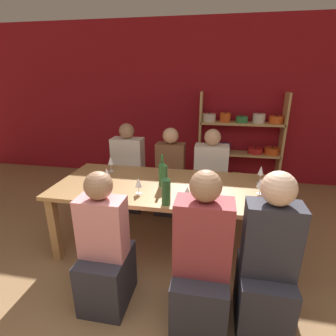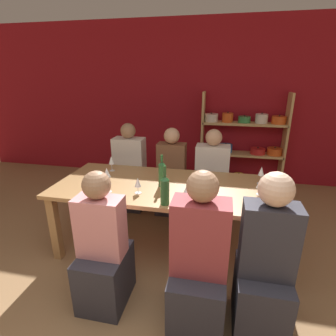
{
  "view_description": "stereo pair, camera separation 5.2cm",
  "coord_description": "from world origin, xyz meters",
  "px_view_note": "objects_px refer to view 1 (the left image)",
  "views": [
    {
      "loc": [
        0.31,
        -0.85,
        1.8
      ],
      "look_at": [
        -0.16,
        1.69,
        0.89
      ],
      "focal_mm": 28.0,
      "sensor_mm": 36.0,
      "label": 1
    },
    {
      "loc": [
        0.36,
        -0.84,
        1.8
      ],
      "look_at": [
        -0.16,
        1.69,
        0.89
      ],
      "focal_mm": 28.0,
      "sensor_mm": 36.0,
      "label": 2
    }
  ],
  "objects_px": {
    "wine_glass_red_e": "(187,192)",
    "person_far_a": "(210,184)",
    "wine_bottle_green": "(166,190)",
    "wine_glass_red_c": "(111,161)",
    "wine_glass_white_a": "(261,171)",
    "wine_glass_red_d": "(138,183)",
    "person_far_b": "(170,181)",
    "wine_glass_white_c": "(108,181)",
    "person_near_a": "(266,274)",
    "dining_table": "(166,192)",
    "wine_glass_red_b": "(107,174)",
    "wine_glass_white_b": "(163,172)",
    "person_near_b": "(105,257)",
    "person_far_c": "(129,177)",
    "wine_glass_red_a": "(285,201)",
    "wine_glass_empty_a": "(261,183)",
    "person_near_c": "(201,271)",
    "shelf_unit": "(237,146)",
    "wine_bottle_dark": "(162,174)"
  },
  "relations": [
    {
      "from": "wine_glass_red_b",
      "to": "person_near_c",
      "type": "height_order",
      "value": "person_near_c"
    },
    {
      "from": "wine_bottle_green",
      "to": "wine_glass_white_a",
      "type": "relative_size",
      "value": 1.91
    },
    {
      "from": "wine_glass_white_a",
      "to": "person_far_c",
      "type": "height_order",
      "value": "person_far_c"
    },
    {
      "from": "person_near_b",
      "to": "person_far_c",
      "type": "distance_m",
      "value": 1.75
    },
    {
      "from": "wine_bottle_green",
      "to": "wine_glass_white_a",
      "type": "distance_m",
      "value": 1.09
    },
    {
      "from": "wine_glass_white_c",
      "to": "person_far_a",
      "type": "bearing_deg",
      "value": 50.7
    },
    {
      "from": "wine_glass_red_c",
      "to": "wine_glass_empty_a",
      "type": "distance_m",
      "value": 1.67
    },
    {
      "from": "wine_glass_red_a",
      "to": "wine_glass_white_c",
      "type": "xyz_separation_m",
      "value": [
        -1.57,
        0.09,
        0.01
      ]
    },
    {
      "from": "wine_bottle_green",
      "to": "person_near_a",
      "type": "xyz_separation_m",
      "value": [
        0.8,
        -0.41,
        -0.41
      ]
    },
    {
      "from": "wine_bottle_dark",
      "to": "person_far_c",
      "type": "bearing_deg",
      "value": 126.4
    },
    {
      "from": "wine_glass_red_d",
      "to": "person_far_b",
      "type": "xyz_separation_m",
      "value": [
        0.11,
        1.1,
        -0.41
      ]
    },
    {
      "from": "wine_glass_red_b",
      "to": "wine_bottle_green",
      "type": "bearing_deg",
      "value": -23.14
    },
    {
      "from": "wine_glass_red_e",
      "to": "person_near_a",
      "type": "xyz_separation_m",
      "value": [
        0.62,
        -0.45,
        -0.38
      ]
    },
    {
      "from": "wine_glass_red_c",
      "to": "wine_bottle_green",
      "type": "bearing_deg",
      "value": -41.66
    },
    {
      "from": "wine_glass_red_b",
      "to": "wine_glass_red_d",
      "type": "height_order",
      "value": "wine_glass_red_b"
    },
    {
      "from": "person_near_b",
      "to": "person_far_b",
      "type": "relative_size",
      "value": 0.99
    },
    {
      "from": "wine_glass_white_a",
      "to": "wine_glass_white_b",
      "type": "xyz_separation_m",
      "value": [
        -1.0,
        -0.16,
        -0.02
      ]
    },
    {
      "from": "person_near_a",
      "to": "person_near_b",
      "type": "relative_size",
      "value": 1.07
    },
    {
      "from": "shelf_unit",
      "to": "wine_glass_white_b",
      "type": "bearing_deg",
      "value": -114.31
    },
    {
      "from": "wine_glass_white_b",
      "to": "wine_glass_empty_a",
      "type": "bearing_deg",
      "value": -7.07
    },
    {
      "from": "wine_glass_empty_a",
      "to": "person_far_b",
      "type": "xyz_separation_m",
      "value": [
        -1.02,
        0.89,
        -0.42
      ]
    },
    {
      "from": "wine_glass_red_b",
      "to": "person_far_c",
      "type": "xyz_separation_m",
      "value": [
        -0.13,
        1.02,
        -0.44
      ]
    },
    {
      "from": "wine_bottle_dark",
      "to": "person_near_a",
      "type": "distance_m",
      "value": 1.28
    },
    {
      "from": "person_far_c",
      "to": "wine_glass_empty_a",
      "type": "bearing_deg",
      "value": 150.29
    },
    {
      "from": "wine_glass_red_a",
      "to": "wine_glass_red_b",
      "type": "distance_m",
      "value": 1.66
    },
    {
      "from": "wine_bottle_green",
      "to": "person_near_c",
      "type": "distance_m",
      "value": 0.71
    },
    {
      "from": "person_near_b",
      "to": "person_far_c",
      "type": "height_order",
      "value": "person_far_c"
    },
    {
      "from": "wine_glass_white_c",
      "to": "person_near_c",
      "type": "relative_size",
      "value": 0.13
    },
    {
      "from": "person_far_a",
      "to": "person_near_c",
      "type": "bearing_deg",
      "value": 89.92
    },
    {
      "from": "person_near_c",
      "to": "wine_bottle_dark",
      "type": "bearing_deg",
      "value": 119.24
    },
    {
      "from": "wine_glass_red_a",
      "to": "wine_glass_empty_a",
      "type": "bearing_deg",
      "value": 114.61
    },
    {
      "from": "shelf_unit",
      "to": "wine_glass_white_b",
      "type": "relative_size",
      "value": 9.63
    },
    {
      "from": "wine_bottle_green",
      "to": "person_near_b",
      "type": "distance_m",
      "value": 0.73
    },
    {
      "from": "wine_glass_red_d",
      "to": "wine_glass_red_e",
      "type": "relative_size",
      "value": 0.95
    },
    {
      "from": "wine_glass_red_d",
      "to": "wine_glass_white_b",
      "type": "relative_size",
      "value": 0.96
    },
    {
      "from": "dining_table",
      "to": "person_near_a",
      "type": "xyz_separation_m",
      "value": [
        0.88,
        -0.83,
        -0.19
      ]
    },
    {
      "from": "person_near_b",
      "to": "person_near_c",
      "type": "xyz_separation_m",
      "value": [
        0.77,
        -0.04,
        0.02
      ]
    },
    {
      "from": "wine_glass_red_c",
      "to": "person_near_b",
      "type": "relative_size",
      "value": 0.15
    },
    {
      "from": "wine_glass_red_c",
      "to": "person_near_a",
      "type": "bearing_deg",
      "value": -34.98
    },
    {
      "from": "wine_glass_red_a",
      "to": "wine_glass_white_a",
      "type": "height_order",
      "value": "wine_glass_white_a"
    },
    {
      "from": "wine_bottle_dark",
      "to": "person_far_c",
      "type": "xyz_separation_m",
      "value": [
        -0.68,
        0.92,
        -0.44
      ]
    },
    {
      "from": "dining_table",
      "to": "wine_bottle_green",
      "type": "distance_m",
      "value": 0.48
    },
    {
      "from": "wine_glass_red_d",
      "to": "person_far_a",
      "type": "bearing_deg",
      "value": 59.69
    },
    {
      "from": "wine_glass_red_d",
      "to": "wine_glass_red_e",
      "type": "bearing_deg",
      "value": -15.01
    },
    {
      "from": "person_near_a",
      "to": "wine_glass_empty_a",
      "type": "bearing_deg",
      "value": 87.7
    },
    {
      "from": "wine_glass_white_a",
      "to": "person_far_a",
      "type": "distance_m",
      "value": 0.93
    },
    {
      "from": "wine_bottle_dark",
      "to": "wine_glass_white_c",
      "type": "height_order",
      "value": "wine_bottle_dark"
    },
    {
      "from": "shelf_unit",
      "to": "wine_glass_white_c",
      "type": "height_order",
      "value": "shelf_unit"
    },
    {
      "from": "wine_glass_red_e",
      "to": "person_far_a",
      "type": "relative_size",
      "value": 0.14
    },
    {
      "from": "wine_bottle_green",
      "to": "wine_glass_red_c",
      "type": "bearing_deg",
      "value": 138.34
    }
  ]
}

